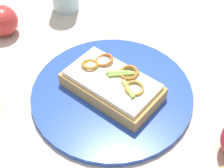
% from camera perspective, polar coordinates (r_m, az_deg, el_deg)
% --- Properties ---
extents(ground_plane, '(2.00, 2.00, 0.00)m').
position_cam_1_polar(ground_plane, '(0.63, -0.00, -1.97)').
color(ground_plane, '#C1AFA5').
rests_on(ground_plane, ground).
extents(plate, '(0.30, 0.30, 0.01)m').
position_cam_1_polar(plate, '(0.62, -0.00, -1.61)').
color(plate, blue).
rests_on(plate, ground_plane).
extents(sandwich, '(0.21, 0.18, 0.05)m').
position_cam_1_polar(sandwich, '(0.61, 0.05, -0.06)').
color(sandwich, tan).
rests_on(sandwich, plate).
extents(apple_0, '(0.10, 0.10, 0.07)m').
position_cam_1_polar(apple_0, '(0.78, -18.52, 10.40)').
color(apple_0, red).
rests_on(apple_0, ground_plane).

